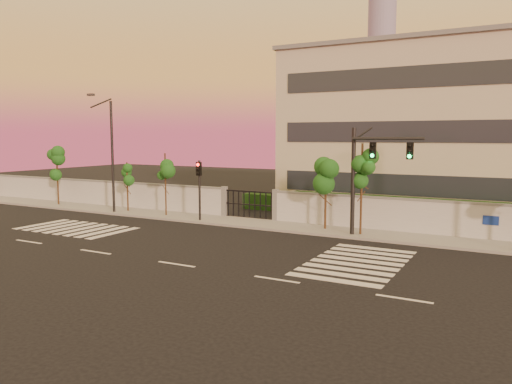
{
  "coord_description": "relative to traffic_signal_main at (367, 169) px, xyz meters",
  "views": [
    {
      "loc": [
        13.56,
        -17.44,
        5.71
      ],
      "look_at": [
        0.79,
        6.0,
        2.71
      ],
      "focal_mm": 35.0,
      "sensor_mm": 36.0,
      "label": 1
    }
  ],
  "objects": [
    {
      "name": "ground",
      "position": [
        -5.76,
        -9.75,
        -3.9
      ],
      "size": [
        120.0,
        120.0,
        0.0
      ],
      "primitive_type": "plane",
      "color": "black",
      "rests_on": "ground"
    },
    {
      "name": "sidewalk",
      "position": [
        -5.76,
        0.75,
        -3.83
      ],
      "size": [
        60.0,
        3.0,
        0.15
      ],
      "primitive_type": "cube",
      "color": "gray",
      "rests_on": "ground"
    },
    {
      "name": "perimeter_wall",
      "position": [
        -5.65,
        2.25,
        -2.83
      ],
      "size": [
        60.0,
        0.36,
        2.2
      ],
      "color": "#AFB1B6",
      "rests_on": "ground"
    },
    {
      "name": "hedge_row",
      "position": [
        -4.59,
        4.99,
        -3.09
      ],
      "size": [
        41.0,
        4.25,
        1.8
      ],
      "color": "black",
      "rests_on": "ground"
    },
    {
      "name": "institutional_building",
      "position": [
        3.24,
        12.24,
        2.25
      ],
      "size": [
        24.4,
        12.4,
        12.25
      ],
      "color": "beige",
      "rests_on": "ground"
    },
    {
      "name": "distant_skyscraper",
      "position": [
        -70.76,
        270.25,
        58.08
      ],
      "size": [
        16.0,
        16.0,
        118.0
      ],
      "color": "gray",
      "rests_on": "ground"
    },
    {
      "name": "road_markings",
      "position": [
        -7.34,
        -5.99,
        -3.89
      ],
      "size": [
        57.0,
        7.62,
        0.02
      ],
      "color": "silver",
      "rests_on": "ground"
    },
    {
      "name": "street_tree_a",
      "position": [
        -25.77,
        0.64,
        -0.47
      ],
      "size": [
        1.57,
        1.25,
        4.67
      ],
      "color": "#382314",
      "rests_on": "ground"
    },
    {
      "name": "street_tree_b",
      "position": [
        -18.27,
        0.68,
        -1.12
      ],
      "size": [
        1.43,
        1.14,
        3.78
      ],
      "color": "#382314",
      "rests_on": "ground"
    },
    {
      "name": "street_tree_c",
      "position": [
        -14.47,
        0.44,
        -0.58
      ],
      "size": [
        1.32,
        1.05,
        4.52
      ],
      "color": "#382314",
      "rests_on": "ground"
    },
    {
      "name": "street_tree_d",
      "position": [
        -2.71,
        0.91,
        -0.75
      ],
      "size": [
        1.63,
        1.3,
        4.28
      ],
      "color": "#382314",
      "rests_on": "ground"
    },
    {
      "name": "street_tree_e",
      "position": [
        -0.34,
        0.28,
        -0.0
      ],
      "size": [
        1.5,
        1.19,
        5.31
      ],
      "color": "#382314",
      "rests_on": "ground"
    },
    {
      "name": "traffic_signal_main",
      "position": [
        0.0,
        0.0,
        0.0
      ],
      "size": [
        3.84,
        1.28,
        6.18
      ],
      "rotation": [
        0.0,
        0.0,
        0.3
      ],
      "color": "black",
      "rests_on": "ground"
    },
    {
      "name": "traffic_signal_secondary",
      "position": [
        -11.18,
        -0.18,
        -1.29
      ],
      "size": [
        0.32,
        0.32,
        4.11
      ],
      "rotation": [
        0.0,
        0.0,
        -0.15
      ],
      "color": "black",
      "rests_on": "ground"
    },
    {
      "name": "streetlight_west",
      "position": [
        -18.92,
        -0.31,
        0.76
      ],
      "size": [
        0.52,
        2.08,
        8.63
      ],
      "color": "black",
      "rests_on": "ground"
    }
  ]
}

